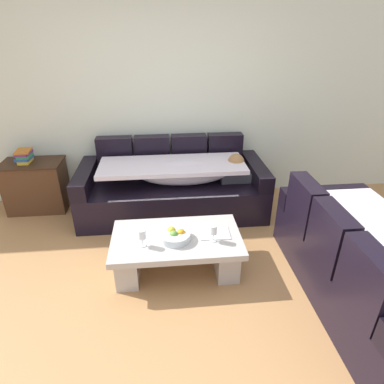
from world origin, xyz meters
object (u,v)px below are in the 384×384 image
(fruit_bowl, at_px, (175,236))
(side_cabinet, at_px, (37,186))
(open_magazine, at_px, (214,233))
(wine_glass_near_left, at_px, (142,235))
(couch_near_window, at_px, (365,266))
(couch_along_wall, at_px, (175,187))
(wine_glass_near_right, at_px, (213,230))
(coffee_table, at_px, (177,249))
(book_stack_on_cabinet, at_px, (24,156))

(fruit_bowl, distance_m, side_cabinet, 2.19)
(fruit_bowl, relative_size, open_magazine, 1.00)
(wine_glass_near_left, xyz_separation_m, open_magazine, (0.66, 0.12, -0.11))
(couch_near_window, height_order, side_cabinet, couch_near_window)
(couch_along_wall, height_order, wine_glass_near_right, couch_along_wall)
(coffee_table, xyz_separation_m, book_stack_on_cabinet, (-1.75, 1.36, 0.48))
(wine_glass_near_left, distance_m, book_stack_on_cabinet, 2.07)
(fruit_bowl, bearing_deg, wine_glass_near_left, -166.66)
(side_cabinet, bearing_deg, fruit_bowl, -39.82)
(couch_along_wall, distance_m, fruit_bowl, 1.18)
(couch_along_wall, bearing_deg, open_magazine, -74.54)
(open_magazine, bearing_deg, couch_near_window, -21.55)
(fruit_bowl, bearing_deg, open_magazine, 8.02)
(coffee_table, height_order, wine_glass_near_left, wine_glass_near_left)
(coffee_table, bearing_deg, wine_glass_near_left, -160.18)
(coffee_table, height_order, side_cabinet, side_cabinet)
(couch_near_window, xyz_separation_m, fruit_bowl, (-1.57, 0.47, 0.09))
(couch_along_wall, relative_size, wine_glass_near_left, 13.52)
(couch_along_wall, bearing_deg, coffee_table, -92.43)
(couch_along_wall, xyz_separation_m, open_magazine, (0.31, -1.12, 0.05))
(couch_near_window, distance_m, open_magazine, 1.30)
(wine_glass_near_left, distance_m, side_cabinet, 2.03)
(couch_near_window, relative_size, side_cabinet, 2.62)
(wine_glass_near_left, bearing_deg, open_magazine, 10.40)
(wine_glass_near_left, relative_size, book_stack_on_cabinet, 0.69)
(wine_glass_near_right, relative_size, open_magazine, 0.59)
(couch_along_wall, relative_size, couch_near_window, 1.19)
(wine_glass_near_left, height_order, side_cabinet, side_cabinet)
(couch_along_wall, height_order, book_stack_on_cabinet, couch_along_wall)
(wine_glass_near_right, bearing_deg, book_stack_on_cabinet, 144.92)
(couch_along_wall, xyz_separation_m, wine_glass_near_right, (0.28, -1.23, 0.16))
(couch_along_wall, relative_size, side_cabinet, 3.12)
(couch_near_window, distance_m, book_stack_on_cabinet, 3.81)
(couch_along_wall, xyz_separation_m, fruit_bowl, (-0.06, -1.17, 0.09))
(couch_along_wall, height_order, coffee_table, couch_along_wall)
(wine_glass_near_right, distance_m, side_cabinet, 2.50)
(coffee_table, xyz_separation_m, open_magazine, (0.36, 0.01, 0.15))
(side_cabinet, distance_m, book_stack_on_cabinet, 0.41)
(fruit_bowl, distance_m, book_stack_on_cabinet, 2.25)
(couch_along_wall, distance_m, wine_glass_near_right, 1.27)
(couch_near_window, relative_size, open_magazine, 6.75)
(couch_along_wall, relative_size, fruit_bowl, 8.01)
(couch_along_wall, bearing_deg, wine_glass_near_right, -77.19)
(open_magazine, bearing_deg, side_cabinet, 148.65)
(couch_near_window, bearing_deg, wine_glass_near_left, 77.89)
(side_cabinet, bearing_deg, wine_glass_near_right, -35.82)
(coffee_table, bearing_deg, couch_near_window, -18.15)
(wine_glass_near_left, xyz_separation_m, wine_glass_near_right, (0.63, 0.01, 0.00))
(coffee_table, relative_size, wine_glass_near_right, 7.23)
(couch_along_wall, relative_size, open_magazine, 8.01)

